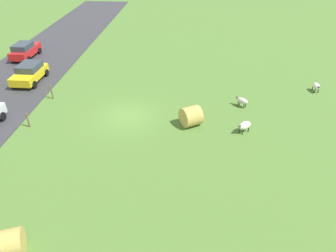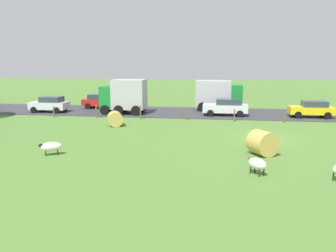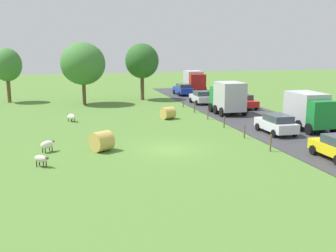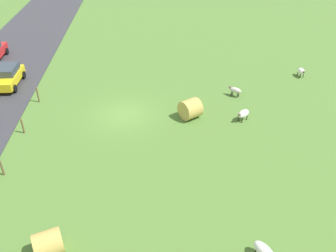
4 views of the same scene
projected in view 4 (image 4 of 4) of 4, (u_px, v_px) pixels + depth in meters
name	position (u px, v px, depth m)	size (l,w,h in m)	color
ground_plane	(124.00, 114.00, 25.90)	(160.00, 160.00, 0.00)	#517A33
sheep_0	(235.00, 90.00, 27.98)	(1.04, 0.97, 0.76)	beige
sheep_1	(301.00, 71.00, 31.04)	(0.57, 1.08, 0.76)	white
sheep_2	(264.00, 251.00, 15.35)	(1.05, 1.30, 0.77)	white
sheep_3	(243.00, 114.00, 24.93)	(1.15, 1.08, 0.81)	white
hay_bale_0	(190.00, 109.00, 25.17)	(1.42, 1.42, 1.29)	tan
hay_bale_1	(48.00, 244.00, 15.53)	(1.22, 1.22, 1.21)	tan
fence_post_0	(38.00, 95.00, 27.13)	(0.12, 0.12, 1.24)	brown
fence_post_1	(23.00, 126.00, 23.58)	(0.12, 0.12, 1.11)	brown
fence_post_2	(2.00, 168.00, 20.02)	(0.12, 0.12, 1.06)	brown
car_3	(6.00, 76.00, 29.35)	(2.15, 4.02, 1.57)	yellow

